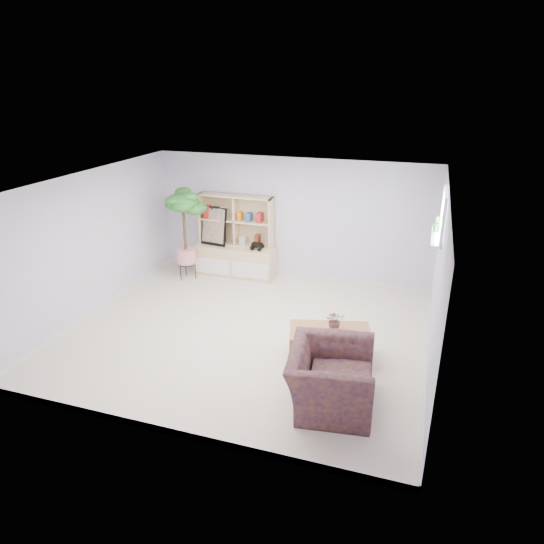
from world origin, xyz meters
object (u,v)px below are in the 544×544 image
(coffee_table, at_px, (330,345))
(armchair, at_px, (331,374))
(storage_unit, at_px, (235,237))
(floor_tree, at_px, (185,235))

(coffee_table, xyz_separation_m, armchair, (0.22, -1.01, 0.20))
(storage_unit, distance_m, armchair, 4.53)
(storage_unit, bearing_deg, coffee_table, -46.08)
(floor_tree, bearing_deg, coffee_table, -32.17)
(armchair, bearing_deg, coffee_table, 4.78)
(storage_unit, bearing_deg, armchair, -53.01)
(coffee_table, relative_size, armchair, 0.98)
(floor_tree, bearing_deg, armchair, -41.17)
(coffee_table, height_order, armchair, armchair)
(storage_unit, height_order, coffee_table, storage_unit)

